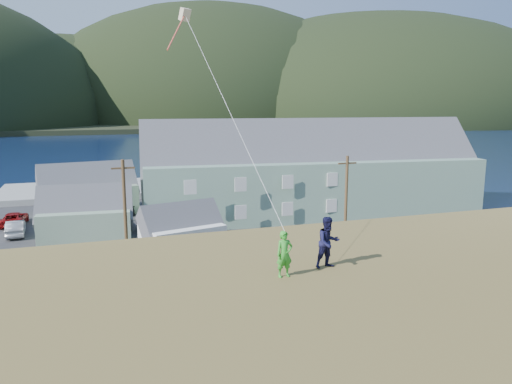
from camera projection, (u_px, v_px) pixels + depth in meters
ground at (194, 285)px, 35.84m from camera, size 900.00×900.00×0.00m
grass_strip at (199, 294)px, 33.96m from camera, size 110.00×8.00×0.10m
waterfront_lot at (162, 228)px, 51.72m from camera, size 72.00×36.00×0.12m
wharf at (98, 190)px, 71.30m from camera, size 26.00×14.00×0.90m
far_shore at (100, 119)px, 344.06m from camera, size 900.00×320.00×2.00m
far_hills at (162, 119)px, 307.50m from camera, size 760.00×265.00×143.00m
lodge at (311, 171)px, 57.11m from camera, size 38.88×14.51×13.36m
shed_palegreen_near at (86, 215)px, 47.12m from camera, size 9.04×6.04×6.28m
shed_white at (182, 231)px, 42.54m from camera, size 7.68×6.01×5.39m
shed_palegreen_far at (88, 190)px, 57.91m from camera, size 11.61×7.67×7.28m
utility_poles at (142, 220)px, 35.40m from camera, size 29.85×0.24×9.60m
parked_cars at (47, 221)px, 51.33m from camera, size 21.76×11.31×1.54m
kite_flyer_green at (284, 254)px, 16.57m from camera, size 0.59×0.41×1.57m
kite_flyer_navy at (328, 242)px, 17.47m from camera, size 0.96×0.79×1.83m
kite_rig at (185, 20)px, 22.09m from camera, size 1.43×4.53×11.78m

